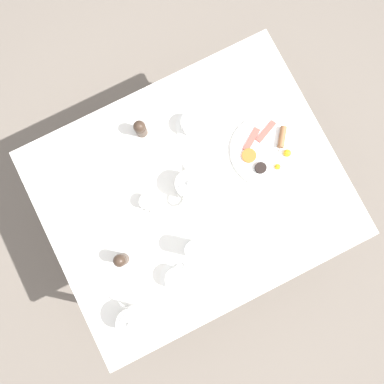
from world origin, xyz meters
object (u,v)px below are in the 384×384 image
(teapot_near, at_px, (189,185))
(fork_by_plate, at_px, (324,221))
(teacup_with_saucer_right, at_px, (192,124))
(creamer_jug, at_px, (147,202))
(pepper_grinder, at_px, (121,260))
(salt_grinder, at_px, (140,128))
(teapot_far, at_px, (132,321))
(breakfast_plate, at_px, (268,151))
(water_glass_tall, at_px, (194,250))
(knife_by_plate, at_px, (120,161))
(teacup_with_saucer_left, at_px, (177,278))
(spoon_for_tea, at_px, (112,231))

(teapot_near, relative_size, fork_by_plate, 0.92)
(teacup_with_saucer_right, height_order, creamer_jug, teacup_with_saucer_right)
(pepper_grinder, height_order, fork_by_plate, pepper_grinder)
(teapot_near, distance_m, salt_grinder, 0.31)
(salt_grinder, bearing_deg, fork_by_plate, 36.94)
(teapot_far, xyz_separation_m, fork_by_plate, (-0.00, 0.87, -0.05))
(breakfast_plate, height_order, creamer_jug, creamer_jug)
(pepper_grinder, height_order, salt_grinder, same)
(water_glass_tall, xyz_separation_m, pepper_grinder, (-0.09, -0.28, -0.01))
(teapot_near, xyz_separation_m, teacup_with_saucer_right, (-0.23, 0.13, -0.02))
(teacup_with_saucer_right, bearing_deg, pepper_grinder, -53.45)
(creamer_jug, xyz_separation_m, knife_by_plate, (-0.21, -0.03, -0.03))
(teacup_with_saucer_left, bearing_deg, teapot_near, 145.67)
(teapot_near, height_order, knife_by_plate, teapot_near)
(breakfast_plate, distance_m, salt_grinder, 0.54)
(water_glass_tall, xyz_separation_m, knife_by_plate, (-0.47, -0.11, -0.06))
(breakfast_plate, height_order, knife_by_plate, breakfast_plate)
(teacup_with_saucer_right, distance_m, spoon_for_tea, 0.55)
(pepper_grinder, bearing_deg, breakfast_plate, 100.14)
(teapot_far, relative_size, teacup_with_saucer_right, 1.40)
(salt_grinder, height_order, fork_by_plate, salt_grinder)
(breakfast_plate, height_order, pepper_grinder, pepper_grinder)
(spoon_for_tea, bearing_deg, pepper_grinder, -2.75)
(teacup_with_saucer_right, bearing_deg, salt_grinder, -109.86)
(water_glass_tall, bearing_deg, spoon_for_tea, -128.74)
(creamer_jug, xyz_separation_m, spoon_for_tea, (0.04, -0.18, -0.03))
(salt_grinder, height_order, spoon_for_tea, salt_grinder)
(knife_by_plate, relative_size, spoon_for_tea, 1.12)
(fork_by_plate, height_order, spoon_for_tea, same)
(salt_grinder, bearing_deg, knife_by_plate, -63.72)
(teapot_far, height_order, water_glass_tall, water_glass_tall)
(breakfast_plate, xyz_separation_m, teapot_far, (0.36, -0.80, 0.04))
(teapot_far, distance_m, pepper_grinder, 0.24)
(teacup_with_saucer_left, relative_size, teacup_with_saucer_right, 0.99)
(pepper_grinder, bearing_deg, spoon_for_tea, 177.25)
(salt_grinder, xyz_separation_m, spoon_for_tea, (0.32, -0.29, -0.05))
(teacup_with_saucer_right, bearing_deg, teapot_near, -29.09)
(teacup_with_saucer_left, relative_size, knife_by_plate, 0.86)
(creamer_jug, relative_size, salt_grinder, 0.76)
(knife_by_plate, bearing_deg, fork_by_plate, 46.80)
(teapot_near, height_order, teacup_with_saucer_left, teapot_near)
(teacup_with_saucer_right, xyz_separation_m, water_glass_tall, (0.46, -0.22, 0.04))
(spoon_for_tea, bearing_deg, water_glass_tall, 51.26)
(teacup_with_saucer_right, bearing_deg, spoon_for_tea, -63.47)
(pepper_grinder, relative_size, fork_by_plate, 0.66)
(teapot_far, bearing_deg, salt_grinder, -34.11)
(teapot_far, relative_size, creamer_jug, 2.36)
(teapot_far, bearing_deg, creamer_jug, -38.73)
(breakfast_plate, relative_size, fork_by_plate, 1.88)
(water_glass_tall, distance_m, spoon_for_tea, 0.35)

